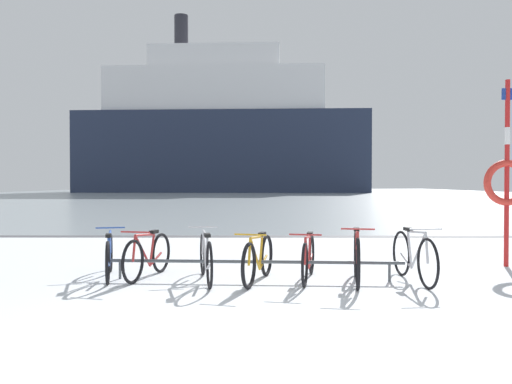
{
  "coord_description": "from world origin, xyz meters",
  "views": [
    {
      "loc": [
        -0.1,
        -3.67,
        1.47
      ],
      "look_at": [
        -0.17,
        7.66,
        1.26
      ],
      "focal_mm": 35.33,
      "sensor_mm": 36.0,
      "label": 1
    }
  ],
  "objects_px": {
    "bicycle_4": "(308,258)",
    "ferry_ship": "(221,133)",
    "bicycle_0": "(109,256)",
    "bicycle_5": "(357,257)",
    "bicycle_3": "(258,259)",
    "rescue_post": "(507,179)",
    "bicycle_1": "(148,256)",
    "bicycle_6": "(414,257)",
    "bicycle_2": "(206,258)"
  },
  "relations": [
    {
      "from": "bicycle_6",
      "to": "bicycle_4",
      "type": "bearing_deg",
      "value": 175.14
    },
    {
      "from": "ferry_ship",
      "to": "bicycle_0",
      "type": "bearing_deg",
      "value": -87.11
    },
    {
      "from": "bicycle_0",
      "to": "bicycle_5",
      "type": "distance_m",
      "value": 3.76
    },
    {
      "from": "bicycle_1",
      "to": "rescue_post",
      "type": "xyz_separation_m",
      "value": [
        6.05,
        1.09,
        1.19
      ]
    },
    {
      "from": "bicycle_0",
      "to": "bicycle_2",
      "type": "distance_m",
      "value": 1.55
    },
    {
      "from": "bicycle_2",
      "to": "ferry_ship",
      "type": "bearing_deg",
      "value": 94.1
    },
    {
      "from": "bicycle_4",
      "to": "bicycle_5",
      "type": "relative_size",
      "value": 1.0
    },
    {
      "from": "bicycle_1",
      "to": "bicycle_2",
      "type": "xyz_separation_m",
      "value": [
        0.93,
        -0.29,
        0.01
      ]
    },
    {
      "from": "bicycle_5",
      "to": "bicycle_6",
      "type": "xyz_separation_m",
      "value": [
        0.86,
        0.08,
        0.0
      ]
    },
    {
      "from": "bicycle_0",
      "to": "bicycle_4",
      "type": "relative_size",
      "value": 1.01
    },
    {
      "from": "bicycle_3",
      "to": "bicycle_5",
      "type": "bearing_deg",
      "value": -3.15
    },
    {
      "from": "bicycle_2",
      "to": "rescue_post",
      "type": "xyz_separation_m",
      "value": [
        5.13,
        1.38,
        1.18
      ]
    },
    {
      "from": "bicycle_3",
      "to": "bicycle_6",
      "type": "height_order",
      "value": "bicycle_6"
    },
    {
      "from": "bicycle_3",
      "to": "bicycle_2",
      "type": "bearing_deg",
      "value": 177.58
    },
    {
      "from": "bicycle_4",
      "to": "rescue_post",
      "type": "height_order",
      "value": "rescue_post"
    },
    {
      "from": "bicycle_1",
      "to": "bicycle_2",
      "type": "relative_size",
      "value": 0.91
    },
    {
      "from": "bicycle_3",
      "to": "bicycle_5",
      "type": "height_order",
      "value": "bicycle_5"
    },
    {
      "from": "bicycle_5",
      "to": "bicycle_6",
      "type": "bearing_deg",
      "value": 5.66
    },
    {
      "from": "bicycle_2",
      "to": "rescue_post",
      "type": "relative_size",
      "value": 0.53
    },
    {
      "from": "bicycle_6",
      "to": "ferry_ship",
      "type": "distance_m",
      "value": 72.49
    },
    {
      "from": "bicycle_0",
      "to": "ferry_ship",
      "type": "bearing_deg",
      "value": 92.89
    },
    {
      "from": "bicycle_1",
      "to": "ferry_ship",
      "type": "bearing_deg",
      "value": 93.37
    },
    {
      "from": "bicycle_5",
      "to": "bicycle_0",
      "type": "bearing_deg",
      "value": 173.83
    },
    {
      "from": "bicycle_4",
      "to": "ferry_ship",
      "type": "distance_m",
      "value": 72.21
    },
    {
      "from": "bicycle_6",
      "to": "bicycle_5",
      "type": "bearing_deg",
      "value": -174.34
    },
    {
      "from": "rescue_post",
      "to": "ferry_ship",
      "type": "distance_m",
      "value": 71.24
    },
    {
      "from": "bicycle_0",
      "to": "bicycle_1",
      "type": "bearing_deg",
      "value": -0.61
    },
    {
      "from": "bicycle_1",
      "to": "bicycle_6",
      "type": "distance_m",
      "value": 4.01
    },
    {
      "from": "bicycle_4",
      "to": "bicycle_6",
      "type": "height_order",
      "value": "bicycle_6"
    },
    {
      "from": "bicycle_3",
      "to": "rescue_post",
      "type": "relative_size",
      "value": 0.5
    },
    {
      "from": "bicycle_0",
      "to": "rescue_post",
      "type": "xyz_separation_m",
      "value": [
        6.65,
        1.09,
        1.2
      ]
    },
    {
      "from": "bicycle_1",
      "to": "ferry_ship",
      "type": "height_order",
      "value": "ferry_ship"
    },
    {
      "from": "bicycle_0",
      "to": "bicycle_3",
      "type": "xyz_separation_m",
      "value": [
        2.3,
        -0.33,
        0.0
      ]
    },
    {
      "from": "bicycle_2",
      "to": "bicycle_5",
      "type": "xyz_separation_m",
      "value": [
        2.22,
        -0.11,
        0.02
      ]
    },
    {
      "from": "bicycle_0",
      "to": "bicycle_3",
      "type": "bearing_deg",
      "value": -8.04
    },
    {
      "from": "bicycle_4",
      "to": "rescue_post",
      "type": "xyz_separation_m",
      "value": [
        3.6,
        1.27,
        1.2
      ]
    },
    {
      "from": "bicycle_6",
      "to": "rescue_post",
      "type": "height_order",
      "value": "rescue_post"
    },
    {
      "from": "bicycle_0",
      "to": "rescue_post",
      "type": "bearing_deg",
      "value": 9.27
    },
    {
      "from": "bicycle_5",
      "to": "bicycle_2",
      "type": "bearing_deg",
      "value": 177.1
    },
    {
      "from": "bicycle_4",
      "to": "bicycle_2",
      "type": "bearing_deg",
      "value": -176.13
    },
    {
      "from": "bicycle_2",
      "to": "bicycle_5",
      "type": "relative_size",
      "value": 1.04
    },
    {
      "from": "bicycle_0",
      "to": "rescue_post",
      "type": "height_order",
      "value": "rescue_post"
    },
    {
      "from": "bicycle_0",
      "to": "bicycle_6",
      "type": "xyz_separation_m",
      "value": [
        4.6,
        -0.32,
        0.04
      ]
    },
    {
      "from": "rescue_post",
      "to": "bicycle_1",
      "type": "bearing_deg",
      "value": -169.77
    },
    {
      "from": "bicycle_6",
      "to": "ferry_ship",
      "type": "bearing_deg",
      "value": 96.54
    },
    {
      "from": "rescue_post",
      "to": "bicycle_3",
      "type": "bearing_deg",
      "value": -162.02
    },
    {
      "from": "bicycle_5",
      "to": "rescue_post",
      "type": "relative_size",
      "value": 0.51
    },
    {
      "from": "bicycle_2",
      "to": "bicycle_3",
      "type": "height_order",
      "value": "bicycle_2"
    },
    {
      "from": "bicycle_0",
      "to": "bicycle_5",
      "type": "bearing_deg",
      "value": -6.17
    },
    {
      "from": "bicycle_4",
      "to": "rescue_post",
      "type": "relative_size",
      "value": 0.51
    }
  ]
}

